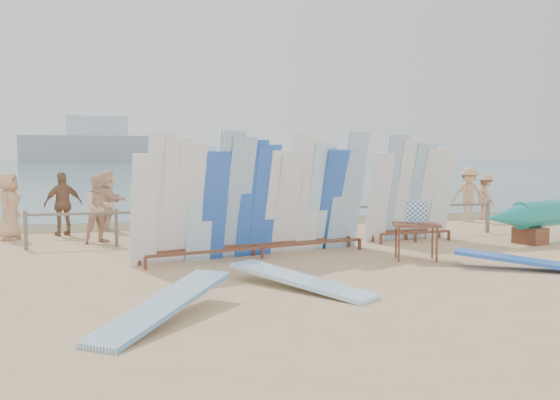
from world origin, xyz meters
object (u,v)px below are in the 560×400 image
object	(u,v)px
flat_board_a	(300,289)
beachgoer_extra_1	(63,204)
beachgoer_0	(9,206)
beachgoer_11	(107,200)
vendor_table	(416,241)
stroller	(323,218)
beach_chair_right	(293,226)
beachgoer_7	(304,200)
beachgoer_extra_0	(486,197)
flat_board_d	(529,270)
beachgoer_2	(100,209)
beachgoer_9	(469,194)
side_surfboard_rack	(411,194)
main_surfboard_rack	(258,201)
beach_chair_left	(292,225)
beachgoer_1	(178,199)
flat_board_e	(164,321)

from	to	relation	value
flat_board_a	beachgoer_extra_1	distance (m)	8.88
beachgoer_0	beachgoer_11	bearing A→B (deg)	-52.57
vendor_table	beachgoer_11	xyz separation A→B (m)	(-6.31, 6.61, 0.47)
stroller	beach_chair_right	bearing A→B (deg)	-176.82
beach_chair_right	beachgoer_7	bearing A→B (deg)	71.74
beach_chair_right	beachgoer_extra_0	world-z (taller)	beachgoer_extra_0
beachgoer_7	beachgoer_extra_1	bearing A→B (deg)	-161.34
stroller	flat_board_d	bearing A→B (deg)	-83.30
beachgoer_2	beachgoer_9	distance (m)	11.55
flat_board_a	beachgoer_11	size ratio (longest dim) A/B	1.55
flat_board_d	beachgoer_9	size ratio (longest dim) A/B	1.52
stroller	beachgoer_0	world-z (taller)	beachgoer_0
side_surfboard_rack	beachgoer_extra_0	world-z (taller)	side_surfboard_rack
main_surfboard_rack	beachgoer_9	xyz separation A→B (m)	(8.07, 4.83, -0.31)
beachgoer_2	flat_board_d	bearing A→B (deg)	-59.71
beachgoer_7	beachgoer_extra_0	distance (m)	6.28
stroller	beachgoer_extra_0	bearing A→B (deg)	4.78
side_surfboard_rack	beach_chair_left	distance (m)	3.33
main_surfboard_rack	beachgoer_9	size ratio (longest dim) A/B	3.02
beachgoer_extra_0	beachgoer_extra_1	world-z (taller)	beachgoer_extra_1
beach_chair_left	stroller	xyz separation A→B (m)	(0.89, -0.06, 0.18)
beach_chair_right	beachgoer_1	xyz separation A→B (m)	(-2.88, 1.70, 0.66)
beach_chair_left	beachgoer_extra_1	distance (m)	6.16
beachgoer_2	beach_chair_left	bearing A→B (deg)	-22.24
beach_chair_right	beachgoer_11	distance (m)	5.50
beach_chair_left	flat_board_a	bearing A→B (deg)	-78.53
beachgoer_0	beach_chair_left	bearing A→B (deg)	-88.40
main_surfboard_rack	beachgoer_9	distance (m)	9.42
main_surfboard_rack	beachgoer_extra_1	distance (m)	6.33
vendor_table	beach_chair_left	bearing A→B (deg)	126.80
beachgoer_1	beachgoer_11	xyz separation A→B (m)	(-1.94, 0.89, -0.07)
flat_board_a	main_surfboard_rack	bearing A→B (deg)	55.88
flat_board_e	beach_chair_left	distance (m)	8.53
main_surfboard_rack	flat_board_d	xyz separation A→B (m)	(4.64, -2.67, -1.20)
vendor_table	beachgoer_11	distance (m)	9.14
side_surfboard_rack	main_surfboard_rack	bearing A→B (deg)	-167.53
flat_board_d	beachgoer_9	distance (m)	8.30
flat_board_d	beachgoer_2	xyz separation A→B (m)	(-7.97, 5.68, 0.85)
flat_board_a	beachgoer_9	bearing A→B (deg)	10.28
beachgoer_1	flat_board_a	bearing A→B (deg)	-64.96
beachgoer_0	beachgoer_11	xyz separation A→B (m)	(2.37, 1.26, 0.01)
flat_board_e	beach_chair_left	world-z (taller)	beach_chair_left
side_surfboard_rack	beachgoer_1	world-z (taller)	side_surfboard_rack
stroller	beachgoer_0	size ratio (longest dim) A/B	0.66
beach_chair_left	beachgoer_2	bearing A→B (deg)	-152.07
beach_chair_left	vendor_table	bearing A→B (deg)	-45.76
beach_chair_left	beachgoer_11	size ratio (longest dim) A/B	0.55
beachgoer_extra_1	beachgoer_11	bearing A→B (deg)	-165.83
beachgoer_1	beachgoer_0	bearing A→B (deg)	-159.70
flat_board_d	beach_chair_right	xyz separation A→B (m)	(-3.06, 5.51, 0.28)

